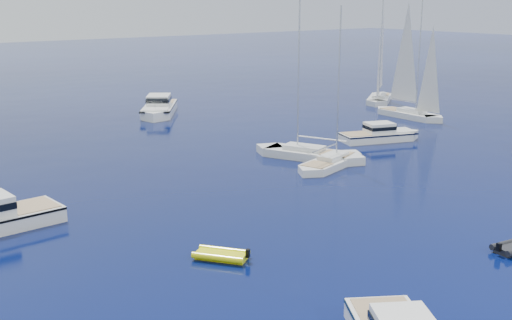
# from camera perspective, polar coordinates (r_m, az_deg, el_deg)

# --- Properties ---
(motor_cruiser_far_r) EXTENTS (9.35, 5.49, 2.35)m
(motor_cruiser_far_r) POSITION_cam_1_polar(r_m,az_deg,el_deg) (65.88, 10.90, 1.69)
(motor_cruiser_far_r) COLOR white
(motor_cruiser_far_r) RESTS_ON ground
(motor_cruiser_distant) EXTENTS (9.63, 11.51, 3.05)m
(motor_cruiser_distant) POSITION_cam_1_polar(r_m,az_deg,el_deg) (80.25, -8.53, 4.00)
(motor_cruiser_distant) COLOR white
(motor_cruiser_distant) RESTS_ON ground
(sailboat_mid_r) EXTENTS (7.14, 11.31, 16.30)m
(sailboat_mid_r) POSITION_cam_1_polar(r_m,az_deg,el_deg) (57.78, 4.65, 0.15)
(sailboat_mid_r) COLOR silver
(sailboat_mid_r) RESTS_ON ground
(sailboat_centre) EXTENTS (9.71, 5.08, 13.83)m
(sailboat_centre) POSITION_cam_1_polar(r_m,az_deg,el_deg) (55.17, 6.60, -0.57)
(sailboat_centre) COLOR white
(sailboat_centre) RESTS_ON ground
(sailboat_sails_r) EXTENTS (2.83, 10.44, 15.29)m
(sailboat_sails_r) POSITION_cam_1_polar(r_m,az_deg,el_deg) (79.47, 13.29, 3.68)
(sailboat_sails_r) COLOR white
(sailboat_sails_r) RESTS_ON ground
(sailboat_sails_far) EXTENTS (10.04, 8.47, 15.43)m
(sailboat_sails_far) POSITION_cam_1_polar(r_m,az_deg,el_deg) (90.79, 10.80, 5.08)
(sailboat_sails_far) COLOR silver
(sailboat_sails_far) RESTS_ON ground
(tender_yellow) EXTENTS (3.23, 3.52, 0.95)m
(tender_yellow) POSITION_cam_1_polar(r_m,az_deg,el_deg) (35.90, -3.09, -8.70)
(tender_yellow) COLOR #EEF20E
(tender_yellow) RESTS_ON ground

